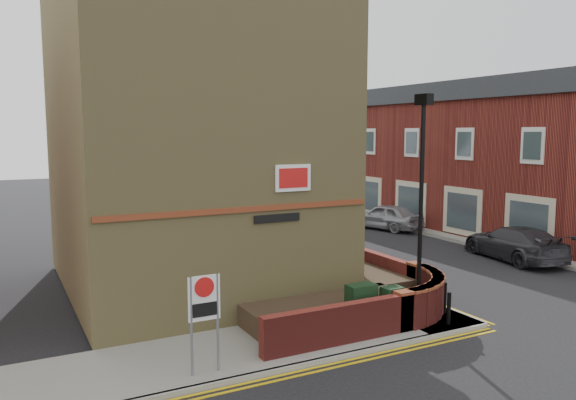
% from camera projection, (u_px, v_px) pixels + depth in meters
% --- Properties ---
extents(ground, '(120.00, 120.00, 0.00)m').
position_uv_depth(ground, '(400.00, 346.00, 14.22)').
color(ground, black).
rests_on(ground, ground).
extents(pavement_corner, '(13.00, 3.00, 0.12)m').
position_uv_depth(pavement_corner, '(250.00, 348.00, 13.92)').
color(pavement_corner, gray).
rests_on(pavement_corner, ground).
extents(pavement_main, '(2.00, 32.00, 0.12)m').
position_uv_depth(pavement_main, '(234.00, 235.00, 29.20)').
color(pavement_main, gray).
rests_on(pavement_main, ground).
extents(pavement_far, '(4.00, 40.00, 0.12)m').
position_uv_depth(pavement_far, '(435.00, 227.00, 31.63)').
color(pavement_far, gray).
rests_on(pavement_far, ground).
extents(kerb_side, '(13.00, 0.15, 0.12)m').
position_uv_depth(kerb_side, '(277.00, 371.00, 12.60)').
color(kerb_side, gray).
rests_on(kerb_side, ground).
extents(kerb_main_near, '(0.15, 32.00, 0.12)m').
position_uv_depth(kerb_main_near, '(252.00, 233.00, 29.66)').
color(kerb_main_near, gray).
rests_on(kerb_main_near, ground).
extents(kerb_main_far, '(0.15, 40.00, 0.12)m').
position_uv_depth(kerb_main_far, '(408.00, 230.00, 30.71)').
color(kerb_main_far, gray).
rests_on(kerb_main_far, ground).
extents(yellow_lines_side, '(13.00, 0.28, 0.01)m').
position_uv_depth(yellow_lines_side, '(282.00, 377.00, 12.39)').
color(yellow_lines_side, gold).
rests_on(yellow_lines_side, ground).
extents(yellow_lines_main, '(0.28, 32.00, 0.01)m').
position_uv_depth(yellow_lines_main, '(256.00, 234.00, 29.78)').
color(yellow_lines_main, gold).
rests_on(yellow_lines_main, ground).
extents(corner_building, '(8.95, 10.40, 13.60)m').
position_uv_depth(corner_building, '(189.00, 107.00, 19.19)').
color(corner_building, '#988751').
rests_on(corner_building, ground).
extents(garden_wall, '(6.80, 6.00, 1.20)m').
position_uv_depth(garden_wall, '(345.00, 317.00, 16.42)').
color(garden_wall, maroon).
rests_on(garden_wall, ground).
extents(lamppost, '(0.25, 0.50, 6.30)m').
position_uv_depth(lamppost, '(421.00, 206.00, 15.61)').
color(lamppost, black).
rests_on(lamppost, pavement_corner).
extents(utility_cabinet_large, '(0.80, 0.45, 1.20)m').
position_uv_depth(utility_cabinet_large, '(361.00, 306.00, 15.14)').
color(utility_cabinet_large, black).
rests_on(utility_cabinet_large, pavement_corner).
extents(utility_cabinet_small, '(0.55, 0.40, 1.10)m').
position_uv_depth(utility_cabinet_small, '(392.00, 307.00, 15.25)').
color(utility_cabinet_small, black).
rests_on(utility_cabinet_small, pavement_corner).
extents(bollard_near, '(0.11, 0.11, 0.90)m').
position_uv_depth(bollard_near, '(449.00, 308.00, 15.42)').
color(bollard_near, black).
rests_on(bollard_near, pavement_corner).
extents(bollard_far, '(0.11, 0.11, 0.90)m').
position_uv_depth(bollard_far, '(445.00, 298.00, 16.40)').
color(bollard_far, black).
rests_on(bollard_far, pavement_corner).
extents(zone_sign, '(0.72, 0.07, 2.20)m').
position_uv_depth(zone_sign, '(204.00, 306.00, 12.15)').
color(zone_sign, slate).
rests_on(zone_sign, pavement_corner).
extents(far_terrace, '(5.40, 30.40, 8.00)m').
position_uv_depth(far_terrace, '(411.00, 153.00, 35.36)').
color(far_terrace, maroon).
rests_on(far_terrace, ground).
extents(far_terrace_cream, '(5.40, 12.40, 8.00)m').
position_uv_depth(far_terrace_cream, '(268.00, 146.00, 53.82)').
color(far_terrace_cream, beige).
rests_on(far_terrace_cream, ground).
extents(tree_near, '(3.64, 3.65, 6.70)m').
position_uv_depth(tree_near, '(248.00, 146.00, 26.92)').
color(tree_near, '#382B1E').
rests_on(tree_near, pavement_main).
extents(tree_mid, '(4.03, 4.03, 7.42)m').
position_uv_depth(tree_mid, '(195.00, 135.00, 33.90)').
color(tree_mid, '#382B1E').
rests_on(tree_mid, pavement_main).
extents(tree_far, '(3.81, 3.81, 7.00)m').
position_uv_depth(tree_far, '(160.00, 139.00, 40.97)').
color(tree_far, '#382B1E').
rests_on(tree_far, pavement_main).
extents(traffic_light_assembly, '(0.20, 0.16, 4.20)m').
position_uv_depth(traffic_light_assembly, '(188.00, 172.00, 36.97)').
color(traffic_light_assembly, black).
rests_on(traffic_light_assembly, pavement_main).
extents(silver_car_near, '(3.08, 4.41, 1.38)m').
position_uv_depth(silver_car_near, '(290.00, 224.00, 28.84)').
color(silver_car_near, '#AEB2B7').
rests_on(silver_car_near, ground).
extents(red_car_main, '(2.72, 4.94, 1.31)m').
position_uv_depth(red_car_main, '(272.00, 215.00, 32.00)').
color(red_car_main, maroon).
rests_on(red_car_main, ground).
extents(grey_car_far, '(2.91, 5.31, 1.46)m').
position_uv_depth(grey_car_far, '(514.00, 243.00, 23.70)').
color(grey_car_far, '#2E2D32').
rests_on(grey_car_far, ground).
extents(silver_car_far, '(2.89, 4.57, 1.45)m').
position_uv_depth(silver_car_far, '(385.00, 216.00, 31.16)').
color(silver_car_far, '#93949A').
rests_on(silver_car_far, ground).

